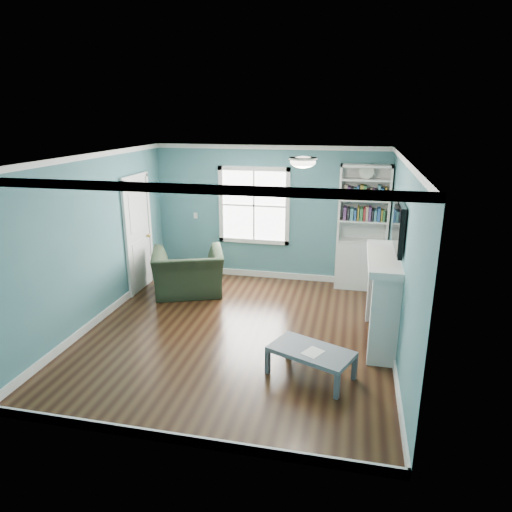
# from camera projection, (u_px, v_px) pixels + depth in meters

# --- Properties ---
(floor) EXTENTS (5.00, 5.00, 0.00)m
(floor) POSITION_uv_depth(u_px,v_px,m) (238.00, 332.00, 6.88)
(floor) COLOR black
(floor) RESTS_ON ground
(room_walls) EXTENTS (5.00, 5.00, 5.00)m
(room_walls) POSITION_uv_depth(u_px,v_px,m) (236.00, 231.00, 6.40)
(room_walls) COLOR #3F717D
(room_walls) RESTS_ON ground
(trim) EXTENTS (4.50, 5.00, 2.60)m
(trim) POSITION_uv_depth(u_px,v_px,m) (236.00, 254.00, 6.51)
(trim) COLOR white
(trim) RESTS_ON ground
(window) EXTENTS (1.40, 0.06, 1.50)m
(window) POSITION_uv_depth(u_px,v_px,m) (254.00, 206.00, 8.82)
(window) COLOR white
(window) RESTS_ON room_walls
(bookshelf) EXTENTS (0.90, 0.35, 2.31)m
(bookshelf) POSITION_uv_depth(u_px,v_px,m) (361.00, 240.00, 8.38)
(bookshelf) COLOR silver
(bookshelf) RESTS_ON ground
(fireplace) EXTENTS (0.44, 1.58, 1.30)m
(fireplace) POSITION_uv_depth(u_px,v_px,m) (383.00, 300.00, 6.45)
(fireplace) COLOR black
(fireplace) RESTS_ON ground
(tv) EXTENTS (0.06, 1.10, 0.65)m
(tv) POSITION_uv_depth(u_px,v_px,m) (399.00, 225.00, 6.10)
(tv) COLOR black
(tv) RESTS_ON fireplace
(door) EXTENTS (0.12, 0.98, 2.17)m
(door) POSITION_uv_depth(u_px,v_px,m) (138.00, 233.00, 8.32)
(door) COLOR silver
(door) RESTS_ON ground
(ceiling_fixture) EXTENTS (0.38, 0.38, 0.15)m
(ceiling_fixture) POSITION_uv_depth(u_px,v_px,m) (303.00, 161.00, 6.02)
(ceiling_fixture) COLOR white
(ceiling_fixture) RESTS_ON room_walls
(light_switch) EXTENTS (0.08, 0.01, 0.12)m
(light_switch) POSITION_uv_depth(u_px,v_px,m) (196.00, 216.00, 9.14)
(light_switch) COLOR white
(light_switch) RESTS_ON room_walls
(recliner) EXTENTS (1.44, 1.19, 1.08)m
(recliner) POSITION_uv_depth(u_px,v_px,m) (188.00, 265.00, 8.23)
(recliner) COLOR #1F2E1D
(recliner) RESTS_ON ground
(coffee_table) EXTENTS (1.15, 0.90, 0.37)m
(coffee_table) POSITION_uv_depth(u_px,v_px,m) (311.00, 353.00, 5.64)
(coffee_table) COLOR #494E58
(coffee_table) RESTS_ON ground
(paper_sheet) EXTENTS (0.30, 0.32, 0.00)m
(paper_sheet) POSITION_uv_depth(u_px,v_px,m) (313.00, 352.00, 5.56)
(paper_sheet) COLOR white
(paper_sheet) RESTS_ON coffee_table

